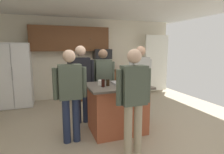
{
  "coord_description": "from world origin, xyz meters",
  "views": [
    {
      "loc": [
        -1.09,
        -3.32,
        1.66
      ],
      "look_at": [
        0.16,
        0.25,
        1.05
      ],
      "focal_mm": 29.37,
      "sensor_mm": 36.0,
      "label": 1
    }
  ],
  "objects_px": {
    "glass_dark_ale": "(103,83)",
    "serving_tray": "(123,83)",
    "tumbler_amber": "(108,83)",
    "glass_stout_tall": "(127,82)",
    "kitchen_island": "(117,108)",
    "mug_ceramic_white": "(100,83)",
    "refrigerator": "(15,75)",
    "person_guest_by_door": "(81,79)",
    "person_guest_left": "(134,95)",
    "microwave_over_range": "(102,54)",
    "glass_short_whisky": "(118,84)",
    "person_host_foreground": "(140,77)",
    "person_elder_center": "(70,91)",
    "person_guest_right": "(103,79)"
  },
  "relations": [
    {
      "from": "person_guest_left",
      "to": "serving_tray",
      "type": "distance_m",
      "value": 0.9
    },
    {
      "from": "microwave_over_range",
      "to": "glass_dark_ale",
      "type": "xyz_separation_m",
      "value": [
        -0.75,
        -2.64,
        -0.44
      ]
    },
    {
      "from": "person_guest_left",
      "to": "tumbler_amber",
      "type": "distance_m",
      "value": 0.8
    },
    {
      "from": "mug_ceramic_white",
      "to": "glass_stout_tall",
      "type": "distance_m",
      "value": 0.52
    },
    {
      "from": "mug_ceramic_white",
      "to": "microwave_over_range",
      "type": "bearing_deg",
      "value": 72.93
    },
    {
      "from": "person_elder_center",
      "to": "glass_dark_ale",
      "type": "xyz_separation_m",
      "value": [
        0.6,
        0.06,
        0.08
      ]
    },
    {
      "from": "kitchen_island",
      "to": "serving_tray",
      "type": "height_order",
      "value": "serving_tray"
    },
    {
      "from": "microwave_over_range",
      "to": "tumbler_amber",
      "type": "relative_size",
      "value": 4.51
    },
    {
      "from": "glass_stout_tall",
      "to": "tumbler_amber",
      "type": "distance_m",
      "value": 0.36
    },
    {
      "from": "kitchen_island",
      "to": "person_guest_right",
      "type": "relative_size",
      "value": 0.72
    },
    {
      "from": "person_guest_left",
      "to": "mug_ceramic_white",
      "type": "distance_m",
      "value": 0.93
    },
    {
      "from": "microwave_over_range",
      "to": "kitchen_island",
      "type": "distance_m",
      "value": 2.76
    },
    {
      "from": "refrigerator",
      "to": "tumbler_amber",
      "type": "xyz_separation_m",
      "value": [
        1.96,
        -2.47,
        0.11
      ]
    },
    {
      "from": "person_elder_center",
      "to": "refrigerator",
      "type": "bearing_deg",
      "value": 105.72
    },
    {
      "from": "person_guest_by_door",
      "to": "mug_ceramic_white",
      "type": "relative_size",
      "value": 13.11
    },
    {
      "from": "person_guest_by_door",
      "to": "person_guest_left",
      "type": "bearing_deg",
      "value": -22.21
    },
    {
      "from": "glass_dark_ale",
      "to": "serving_tray",
      "type": "xyz_separation_m",
      "value": [
        0.47,
        0.15,
        -0.05
      ]
    },
    {
      "from": "kitchen_island",
      "to": "refrigerator",
      "type": "bearing_deg",
      "value": 131.59
    },
    {
      "from": "person_guest_by_door",
      "to": "person_guest_right",
      "type": "relative_size",
      "value": 1.05
    },
    {
      "from": "person_host_foreground",
      "to": "person_guest_left",
      "type": "bearing_deg",
      "value": 26.05
    },
    {
      "from": "glass_dark_ale",
      "to": "mug_ceramic_white",
      "type": "bearing_deg",
      "value": 93.19
    },
    {
      "from": "mug_ceramic_white",
      "to": "tumbler_amber",
      "type": "bearing_deg",
      "value": -40.21
    },
    {
      "from": "tumbler_amber",
      "to": "kitchen_island",
      "type": "bearing_deg",
      "value": 10.55
    },
    {
      "from": "person_guest_left",
      "to": "serving_tray",
      "type": "relative_size",
      "value": 3.73
    },
    {
      "from": "tumbler_amber",
      "to": "glass_stout_tall",
      "type": "bearing_deg",
      "value": -26.32
    },
    {
      "from": "person_guest_left",
      "to": "glass_dark_ale",
      "type": "relative_size",
      "value": 11.62
    },
    {
      "from": "person_guest_right",
      "to": "person_elder_center",
      "type": "bearing_deg",
      "value": -44.65
    },
    {
      "from": "person_elder_center",
      "to": "person_host_foreground",
      "type": "relative_size",
      "value": 0.96
    },
    {
      "from": "person_host_foreground",
      "to": "mug_ceramic_white",
      "type": "bearing_deg",
      "value": -11.26
    },
    {
      "from": "glass_stout_tall",
      "to": "kitchen_island",
      "type": "bearing_deg",
      "value": 122.19
    },
    {
      "from": "glass_stout_tall",
      "to": "serving_tray",
      "type": "xyz_separation_m",
      "value": [
        0.03,
        0.26,
        -0.06
      ]
    },
    {
      "from": "person_guest_left",
      "to": "microwave_over_range",
      "type": "bearing_deg",
      "value": -5.36
    },
    {
      "from": "refrigerator",
      "to": "person_guest_by_door",
      "type": "relative_size",
      "value": 1.05
    },
    {
      "from": "person_guest_right",
      "to": "glass_stout_tall",
      "type": "bearing_deg",
      "value": 6.42
    },
    {
      "from": "glass_dark_ale",
      "to": "person_elder_center",
      "type": "bearing_deg",
      "value": -173.9
    },
    {
      "from": "person_host_foreground",
      "to": "person_guest_right",
      "type": "bearing_deg",
      "value": -55.45
    },
    {
      "from": "person_elder_center",
      "to": "glass_stout_tall",
      "type": "height_order",
      "value": "person_elder_center"
    },
    {
      "from": "refrigerator",
      "to": "glass_stout_tall",
      "type": "distance_m",
      "value": 3.48
    },
    {
      "from": "kitchen_island",
      "to": "glass_stout_tall",
      "type": "xyz_separation_m",
      "value": [
        0.13,
        -0.2,
        0.54
      ]
    },
    {
      "from": "refrigerator",
      "to": "tumbler_amber",
      "type": "bearing_deg",
      "value": -51.61
    },
    {
      "from": "person_guest_left",
      "to": "glass_short_whisky",
      "type": "distance_m",
      "value": 0.55
    },
    {
      "from": "refrigerator",
      "to": "person_elder_center",
      "type": "height_order",
      "value": "refrigerator"
    },
    {
      "from": "glass_stout_tall",
      "to": "tumbler_amber",
      "type": "relative_size",
      "value": 1.25
    },
    {
      "from": "mug_ceramic_white",
      "to": "glass_stout_tall",
      "type": "height_order",
      "value": "glass_stout_tall"
    },
    {
      "from": "mug_ceramic_white",
      "to": "glass_short_whisky",
      "type": "distance_m",
      "value": 0.42
    },
    {
      "from": "person_guest_left",
      "to": "person_guest_by_door",
      "type": "bearing_deg",
      "value": 23.56
    },
    {
      "from": "person_elder_center",
      "to": "mug_ceramic_white",
      "type": "bearing_deg",
      "value": 10.65
    },
    {
      "from": "serving_tray",
      "to": "person_guest_by_door",
      "type": "bearing_deg",
      "value": 142.39
    },
    {
      "from": "serving_tray",
      "to": "person_elder_center",
      "type": "bearing_deg",
      "value": -168.58
    },
    {
      "from": "person_guest_left",
      "to": "glass_stout_tall",
      "type": "bearing_deg",
      "value": -12.14
    }
  ]
}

